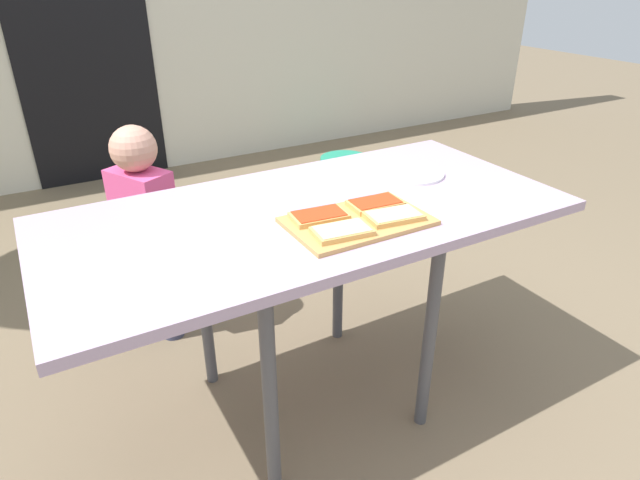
# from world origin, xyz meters

# --- Properties ---
(ground_plane) EXTENTS (16.00, 16.00, 0.00)m
(ground_plane) POSITION_xyz_m (0.00, 0.00, 0.00)
(ground_plane) COLOR #75644C
(house_door) EXTENTS (0.90, 0.02, 2.00)m
(house_door) POSITION_xyz_m (-0.22, 2.77, 1.00)
(house_door) COLOR black
(house_door) RESTS_ON ground
(dining_table) EXTENTS (1.59, 0.75, 0.77)m
(dining_table) POSITION_xyz_m (0.00, 0.00, 0.71)
(dining_table) COLOR #B69BB9
(dining_table) RESTS_ON ground
(cutting_board) EXTENTS (0.41, 0.26, 0.01)m
(cutting_board) POSITION_xyz_m (0.07, -0.16, 0.78)
(cutting_board) COLOR tan
(cutting_board) RESTS_ON dining_table
(pizza_slice_near_left) EXTENTS (0.17, 0.11, 0.02)m
(pizza_slice_near_left) POSITION_xyz_m (-0.02, -0.21, 0.79)
(pizza_slice_near_left) COLOR #E2A75A
(pizza_slice_near_left) RESTS_ON cutting_board
(pizza_slice_near_right) EXTENTS (0.17, 0.12, 0.02)m
(pizza_slice_near_right) POSITION_xyz_m (0.16, -0.21, 0.79)
(pizza_slice_near_right) COLOR #E2A75A
(pizza_slice_near_right) RESTS_ON cutting_board
(pizza_slice_far_right) EXTENTS (0.17, 0.11, 0.02)m
(pizza_slice_far_right) POSITION_xyz_m (0.17, -0.10, 0.79)
(pizza_slice_far_right) COLOR #E2A75A
(pizza_slice_far_right) RESTS_ON cutting_board
(pizza_slice_far_left) EXTENTS (0.17, 0.11, 0.02)m
(pizza_slice_far_left) POSITION_xyz_m (-0.02, -0.10, 0.79)
(pizza_slice_far_left) COLOR #E2A75A
(pizza_slice_far_left) RESTS_ON cutting_board
(plate_white_right) EXTENTS (0.24, 0.24, 0.01)m
(plate_white_right) POSITION_xyz_m (0.46, 0.09, 0.78)
(plate_white_right) COLOR white
(plate_white_right) RESTS_ON dining_table
(child_left) EXTENTS (0.24, 0.28, 0.91)m
(child_left) POSITION_xyz_m (-0.37, 0.70, 0.53)
(child_left) COLOR #373B55
(child_left) RESTS_ON ground
(garden_hose_coil) EXTENTS (0.40, 0.40, 0.03)m
(garden_hose_coil) POSITION_xyz_m (1.53, 2.21, 0.01)
(garden_hose_coil) COLOR #269B78
(garden_hose_coil) RESTS_ON ground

